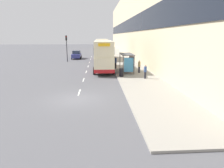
% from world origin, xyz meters
% --- Properties ---
extents(ground_plane, '(220.00, 220.00, 0.00)m').
position_xyz_m(ground_plane, '(0.00, 0.00, 0.00)').
color(ground_plane, '#515156').
extents(pavement, '(5.00, 93.00, 0.14)m').
position_xyz_m(pavement, '(6.50, 38.50, 0.07)').
color(pavement, gray).
rests_on(pavement, ground_plane).
extents(terrace_facade, '(3.10, 93.00, 16.32)m').
position_xyz_m(terrace_facade, '(10.49, 38.50, 8.15)').
color(terrace_facade, '#C6B793').
rests_on(terrace_facade, ground_plane).
extents(lane_mark_0, '(0.12, 2.00, 0.01)m').
position_xyz_m(lane_mark_0, '(0.00, 2.02, 0.01)').
color(lane_mark_0, silver).
rests_on(lane_mark_0, ground_plane).
extents(lane_mark_1, '(0.12, 2.00, 0.01)m').
position_xyz_m(lane_mark_1, '(0.00, 7.33, 0.01)').
color(lane_mark_1, silver).
rests_on(lane_mark_1, ground_plane).
extents(lane_mark_2, '(0.12, 2.00, 0.01)m').
position_xyz_m(lane_mark_2, '(0.00, 12.65, 0.01)').
color(lane_mark_2, silver).
rests_on(lane_mark_2, ground_plane).
extents(lane_mark_3, '(0.12, 2.00, 0.01)m').
position_xyz_m(lane_mark_3, '(0.00, 17.96, 0.01)').
color(lane_mark_3, silver).
rests_on(lane_mark_3, ground_plane).
extents(lane_mark_4, '(0.12, 2.00, 0.01)m').
position_xyz_m(lane_mark_4, '(0.00, 23.27, 0.01)').
color(lane_mark_4, silver).
rests_on(lane_mark_4, ground_plane).
extents(lane_mark_5, '(0.12, 2.00, 0.01)m').
position_xyz_m(lane_mark_5, '(0.00, 28.59, 0.01)').
color(lane_mark_5, silver).
rests_on(lane_mark_5, ground_plane).
extents(lane_mark_6, '(0.12, 2.00, 0.01)m').
position_xyz_m(lane_mark_6, '(0.00, 33.90, 0.01)').
color(lane_mark_6, silver).
rests_on(lane_mark_6, ground_plane).
extents(bus_shelter, '(1.60, 4.20, 2.48)m').
position_xyz_m(bus_shelter, '(5.77, 11.14, 1.88)').
color(bus_shelter, '#4C4C51').
rests_on(bus_shelter, ground_plane).
extents(double_decker_bus_near, '(2.85, 10.37, 4.30)m').
position_xyz_m(double_decker_bus_near, '(2.47, 13.79, 2.28)').
color(double_decker_bus_near, beige).
rests_on(double_decker_bus_near, ground_plane).
extents(double_decker_bus_ahead, '(2.85, 10.08, 4.30)m').
position_xyz_m(double_decker_bus_ahead, '(2.52, 28.32, 2.28)').
color(double_decker_bus_ahead, beige).
rests_on(double_decker_bus_ahead, ground_plane).
extents(car_0, '(2.06, 4.22, 1.80)m').
position_xyz_m(car_0, '(-3.15, 29.76, 0.89)').
color(car_0, navy).
rests_on(car_0, ground_plane).
extents(pedestrian_at_shelter, '(0.36, 0.36, 1.82)m').
position_xyz_m(pedestrian_at_shelter, '(4.36, 14.59, 1.07)').
color(pedestrian_at_shelter, '#23232D').
rests_on(pedestrian_at_shelter, ground_plane).
extents(pedestrian_1, '(0.32, 0.32, 1.61)m').
position_xyz_m(pedestrian_1, '(7.18, 7.00, 0.96)').
color(pedestrian_1, '#23232D').
rests_on(pedestrian_1, ground_plane).
extents(pedestrian_2, '(0.33, 0.33, 1.67)m').
position_xyz_m(pedestrian_2, '(7.23, 10.78, 1.00)').
color(pedestrian_2, '#23232D').
rests_on(pedestrian_2, ground_plane).
extents(litter_bin, '(0.55, 0.55, 1.05)m').
position_xyz_m(litter_bin, '(4.55, 8.35, 0.67)').
color(litter_bin, black).
rests_on(litter_bin, ground_plane).
extents(traffic_light_far_kerb, '(0.30, 0.32, 5.13)m').
position_xyz_m(traffic_light_far_kerb, '(-4.40, 24.42, 3.44)').
color(traffic_light_far_kerb, black).
rests_on(traffic_light_far_kerb, ground_plane).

